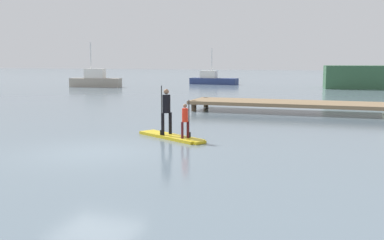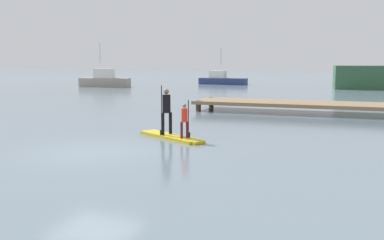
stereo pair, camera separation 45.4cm
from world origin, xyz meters
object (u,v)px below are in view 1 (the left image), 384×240
object	(u,v)px
fishing_boat_green_midground	(213,80)
motor_boat_small_navy	(95,80)
paddleboard_near	(172,137)
paddler_child_solo	(185,119)
paddler_adult	(166,108)

from	to	relation	value
fishing_boat_green_midground	motor_boat_small_navy	distance (m)	13.41
paddleboard_near	motor_boat_small_navy	world-z (taller)	motor_boat_small_navy
paddler_child_solo	motor_boat_small_navy	world-z (taller)	motor_boat_small_navy
paddleboard_near	paddler_child_solo	xyz separation A→B (m)	(0.63, -0.36, 0.71)
paddleboard_near	fishing_boat_green_midground	world-z (taller)	fishing_boat_green_midground
paddler_adult	motor_boat_small_navy	world-z (taller)	motor_boat_small_navy
paddler_adult	paddler_child_solo	size ratio (longest dim) A/B	1.36
motor_boat_small_navy	fishing_boat_green_midground	bearing A→B (deg)	41.99
paddleboard_near	paddler_adult	distance (m)	1.02
paddler_adult	fishing_boat_green_midground	bearing A→B (deg)	103.54
paddleboard_near	fishing_boat_green_midground	bearing A→B (deg)	103.89
paddler_adult	motor_boat_small_navy	size ratio (longest dim) A/B	0.32
paddler_adult	fishing_boat_green_midground	xyz separation A→B (m)	(-8.40, 34.87, -0.49)
paddler_child_solo	fishing_boat_green_midground	xyz separation A→B (m)	(-9.29, 35.37, -0.22)
fishing_boat_green_midground	motor_boat_small_navy	bearing A→B (deg)	-138.01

